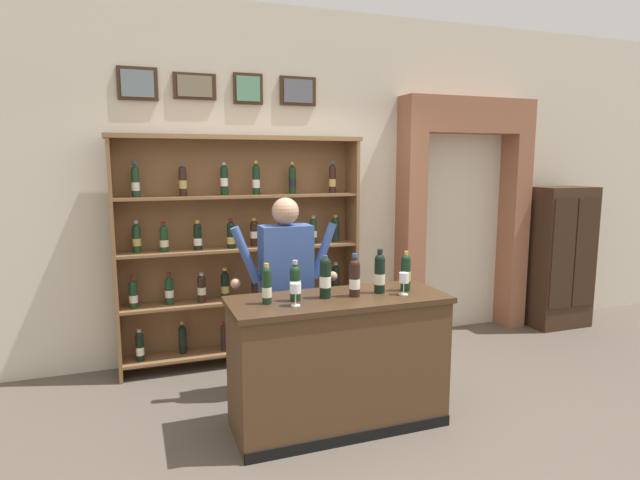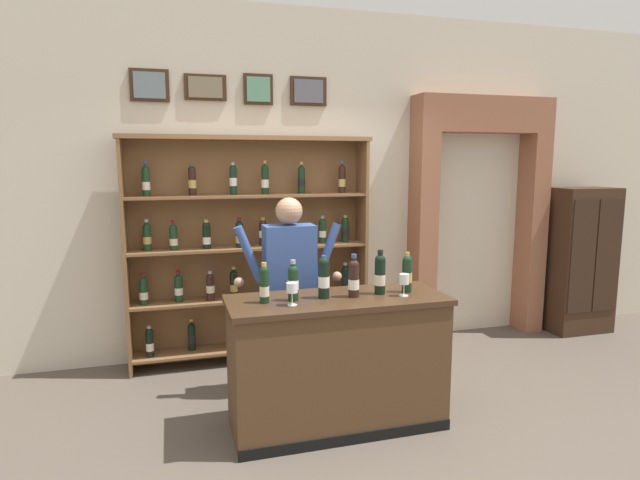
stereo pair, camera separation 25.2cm
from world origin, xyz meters
name	(u,v)px [view 1 (the left image)]	position (x,y,z in m)	size (l,w,h in m)	color
ground_plane	(336,425)	(0.00, 0.00, -0.01)	(14.00, 14.00, 0.02)	brown
back_wall	(272,184)	(0.00, 1.76, 1.71)	(12.00, 0.19, 3.41)	beige
wine_shelf	(241,246)	(-0.39, 1.49, 1.13)	(2.32, 0.33, 2.16)	brown
archway_doorway	(460,202)	(2.14, 1.62, 1.48)	(1.57, 0.45, 2.61)	#935B42
side_cabinet	(559,257)	(3.34, 1.33, 0.82)	(0.70, 0.45, 1.64)	#382316
tasting_counter	(338,362)	(0.01, 0.00, 0.48)	(1.57, 0.62, 0.97)	#4C331E
shopkeeper	(286,274)	(-0.19, 0.64, 1.02)	(0.90, 0.22, 1.64)	#2D3347
tasting_bottle_chianti	(267,285)	(-0.51, 0.00, 1.10)	(0.07, 0.07, 0.28)	black
tasting_bottle_bianco	(295,282)	(-0.31, 0.01, 1.10)	(0.08, 0.08, 0.29)	black
tasting_bottle_brunello	(325,277)	(-0.09, 0.01, 1.12)	(0.08, 0.08, 0.31)	black
tasting_bottle_prosecco	(355,277)	(0.13, -0.02, 1.11)	(0.08, 0.08, 0.31)	black
tasting_bottle_riserva	(380,273)	(0.34, 0.01, 1.12)	(0.08, 0.08, 0.33)	black
tasting_bottle_vin_santo	(406,272)	(0.55, 0.01, 1.11)	(0.07, 0.07, 0.30)	black
wine_glass_left	(404,279)	(0.48, -0.10, 1.08)	(0.07, 0.07, 0.16)	silver
wine_glass_center	(295,289)	(-0.35, -0.12, 1.08)	(0.08, 0.08, 0.16)	silver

